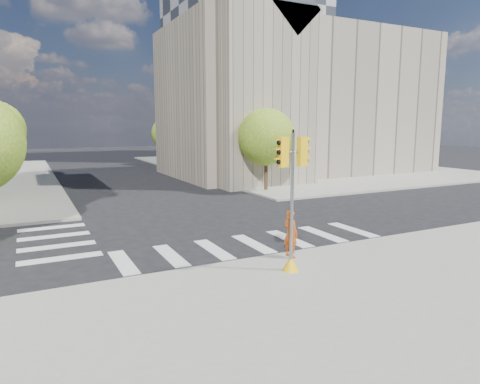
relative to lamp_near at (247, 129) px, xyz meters
name	(u,v)px	position (x,y,z in m)	size (l,w,h in m)	color
ground	(234,233)	(-8.00, -14.00, -4.58)	(160.00, 160.00, 0.00)	black
sidewalk_near	(439,335)	(-8.00, -25.00, -4.50)	(30.00, 14.00, 0.15)	gray
sidewalk_far_right	(289,165)	(12.00, 12.00, -4.50)	(28.00, 40.00, 0.15)	gray
civic_building	(291,101)	(7.59, 5.12, 2.68)	(26.00, 16.00, 19.39)	gray
office_tower	(243,57)	(14.00, 28.00, 10.42)	(20.00, 18.00, 30.00)	#9EA0A3
tree_re_near	(266,137)	(-0.50, -4.00, -0.53)	(4.20, 4.20, 6.16)	#382616
tree_re_mid	(205,131)	(-0.50, 8.00, -0.23)	(4.60, 4.60, 6.66)	#382616
tree_re_far	(168,133)	(-0.50, 20.00, -0.71)	(4.00, 4.00, 5.88)	#382616
lamp_near	(247,129)	(0.00, 0.00, 0.00)	(0.35, 0.18, 8.11)	black
lamp_far	(188,128)	(0.00, 14.00, 0.00)	(0.35, 0.18, 8.11)	black
traffic_signal	(292,212)	(-8.76, -19.85, -2.44)	(1.07, 0.56, 4.67)	yellow
photographer	(291,234)	(-7.96, -18.60, -3.54)	(0.65, 0.42, 1.77)	#C24D12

